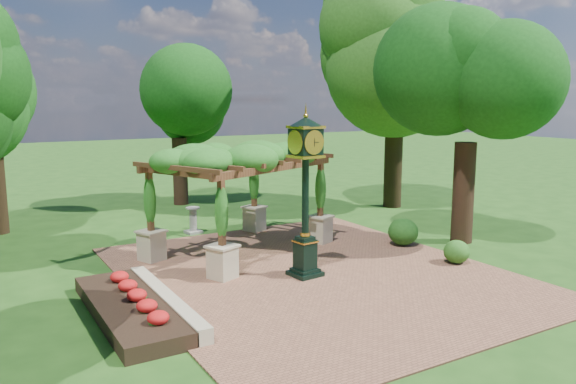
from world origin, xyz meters
TOP-DOWN VIEW (x-y plane):
  - ground at (0.00, 0.00)m, footprint 120.00×120.00m
  - brick_plaza at (0.00, 1.00)m, footprint 10.00×12.00m
  - border_wall at (-4.60, 0.50)m, footprint 0.35×5.00m
  - flower_bed at (-5.50, 0.50)m, footprint 1.50×5.00m
  - pedestal_clock at (-0.37, 0.91)m, footprint 1.00×1.00m
  - pergola at (-0.77, 4.26)m, footprint 6.75×5.58m
  - sundial at (-1.18, 7.55)m, footprint 0.62×0.62m
  - shrub_front at (4.29, -0.41)m, footprint 0.87×0.87m
  - shrub_mid at (4.36, 2.07)m, footprint 1.18×1.18m
  - shrub_back at (3.40, 6.18)m, footprint 0.81×0.81m
  - tree_north at (0.50, 13.52)m, footprint 3.86×3.86m
  - tree_east_far at (8.88, 7.83)m, footprint 5.78×5.78m
  - tree_east_near at (6.54, 1.46)m, footprint 4.17×4.17m

SIDE VIEW (x-z plane):
  - ground at x=0.00m, z-range 0.00..0.00m
  - brick_plaza at x=0.00m, z-range 0.00..0.04m
  - flower_bed at x=-5.50m, z-range 0.00..0.36m
  - border_wall at x=-4.60m, z-range 0.00..0.40m
  - shrub_back at x=3.40m, z-range 0.04..0.69m
  - shrub_front at x=4.29m, z-range 0.04..0.75m
  - sundial at x=-1.18m, z-range -0.06..0.94m
  - shrub_mid at x=4.36m, z-range 0.04..0.97m
  - pedestal_clock at x=-0.37m, z-range 0.45..5.04m
  - pergola at x=-0.77m, z-range 1.17..4.82m
  - tree_north at x=0.50m, z-range 1.51..9.75m
  - tree_east_near at x=6.54m, z-range 1.68..10.82m
  - tree_east_far at x=8.88m, z-range 2.20..13.93m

